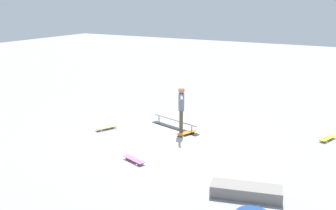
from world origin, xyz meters
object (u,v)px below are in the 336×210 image
(skater_main, at_px, (181,107))
(loose_skateboard_yellow, at_px, (328,138))
(skateboard_main, at_px, (187,133))
(loose_skateboard_natural, at_px, (107,127))
(loose_skateboard_pink, at_px, (134,159))
(grind_rail, at_px, (175,124))
(skate_ledge, at_px, (246,191))

(skater_main, distance_m, loose_skateboard_yellow, 4.99)
(skater_main, xyz_separation_m, loose_skateboard_yellow, (-4.56, -1.82, -0.91))
(skateboard_main, distance_m, loose_skateboard_natural, 2.93)
(loose_skateboard_pink, xyz_separation_m, loose_skateboard_yellow, (-4.65, -4.61, 0.00))
(loose_skateboard_yellow, bearing_deg, skateboard_main, -46.86)
(skateboard_main, distance_m, loose_skateboard_yellow, 4.69)
(grind_rail, distance_m, loose_skateboard_natural, 2.47)
(loose_skateboard_natural, xyz_separation_m, loose_skateboard_pink, (-2.46, 1.88, 0.00))
(skate_ledge, distance_m, loose_skateboard_pink, 3.50)
(skater_main, bearing_deg, grind_rail, -160.26)
(grind_rail, height_order, skate_ledge, grind_rail)
(loose_skateboard_natural, bearing_deg, loose_skateboard_pink, 78.04)
(skater_main, distance_m, loose_skateboard_pink, 2.93)
(skate_ledge, distance_m, loose_skateboard_yellow, 5.14)
(skate_ledge, bearing_deg, skateboard_main, -45.27)
(grind_rail, xyz_separation_m, skate_ledge, (-3.86, 3.59, 0.00))
(loose_skateboard_pink, bearing_deg, loose_skateboard_natural, -19.52)
(grind_rail, bearing_deg, loose_skateboard_yellow, -148.82)
(skater_main, distance_m, loose_skateboard_natural, 2.86)
(loose_skateboard_pink, bearing_deg, skate_ledge, -168.60)
(grind_rail, xyz_separation_m, loose_skateboard_pink, (-0.38, 3.20, -0.07))
(skater_main, height_order, skateboard_main, skater_main)
(skateboard_main, bearing_deg, grind_rail, -96.12)
(loose_skateboard_yellow, bearing_deg, skater_main, -47.79)
(skater_main, bearing_deg, loose_skateboard_natural, -99.63)
(skater_main, height_order, loose_skateboard_pink, skater_main)
(loose_skateboard_natural, bearing_deg, grind_rail, 147.73)
(grind_rail, relative_size, skater_main, 1.31)
(grind_rail, distance_m, skateboard_main, 0.81)
(skateboard_main, bearing_deg, loose_skateboard_natural, -48.02)
(loose_skateboard_natural, height_order, loose_skateboard_yellow, same)
(loose_skateboard_pink, bearing_deg, loose_skateboard_yellow, -117.40)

